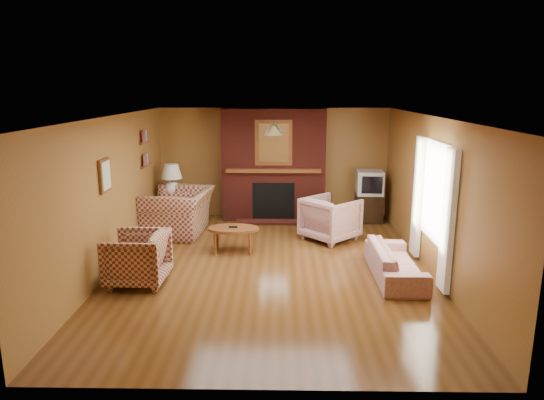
{
  "coord_description": "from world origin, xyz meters",
  "views": [
    {
      "loc": [
        0.16,
        -7.36,
        2.83
      ],
      "look_at": [
        0.01,
        0.6,
        0.98
      ],
      "focal_mm": 32.0,
      "sensor_mm": 36.0,
      "label": 1
    }
  ],
  "objects_px": {
    "plaid_loveseat": "(179,212)",
    "coffee_table": "(233,231)",
    "floral_sofa": "(395,262)",
    "side_table": "(173,211)",
    "plaid_armchair": "(137,258)",
    "tv_stand": "(369,208)",
    "crt_tv": "(370,183)",
    "fireplace": "(274,166)",
    "floral_armchair": "(330,219)",
    "table_lamp": "(172,179)"
  },
  "relations": [
    {
      "from": "fireplace",
      "to": "floral_armchair",
      "type": "height_order",
      "value": "fireplace"
    },
    {
      "from": "coffee_table",
      "to": "floral_armchair",
      "type": "bearing_deg",
      "value": 22.85
    },
    {
      "from": "table_lamp",
      "to": "tv_stand",
      "type": "xyz_separation_m",
      "value": [
        4.15,
        0.35,
        -0.68
      ]
    },
    {
      "from": "floral_sofa",
      "to": "side_table",
      "type": "distance_m",
      "value": 4.9
    },
    {
      "from": "plaid_loveseat",
      "to": "floral_sofa",
      "type": "bearing_deg",
      "value": 65.02
    },
    {
      "from": "plaid_armchair",
      "to": "floral_sofa",
      "type": "relative_size",
      "value": 0.51
    },
    {
      "from": "floral_sofa",
      "to": "crt_tv",
      "type": "height_order",
      "value": "crt_tv"
    },
    {
      "from": "floral_sofa",
      "to": "table_lamp",
      "type": "distance_m",
      "value": 4.96
    },
    {
      "from": "tv_stand",
      "to": "fireplace",
      "type": "bearing_deg",
      "value": 174.89
    },
    {
      "from": "fireplace",
      "to": "side_table",
      "type": "xyz_separation_m",
      "value": [
        -2.1,
        -0.53,
        -0.89
      ]
    },
    {
      "from": "floral_sofa",
      "to": "side_table",
      "type": "height_order",
      "value": "side_table"
    },
    {
      "from": "plaid_armchair",
      "to": "floral_armchair",
      "type": "relative_size",
      "value": 0.94
    },
    {
      "from": "table_lamp",
      "to": "floral_sofa",
      "type": "bearing_deg",
      "value": -35.32
    },
    {
      "from": "plaid_armchair",
      "to": "side_table",
      "type": "xyz_separation_m",
      "value": [
        -0.15,
        3.13,
        -0.09
      ]
    },
    {
      "from": "floral_armchair",
      "to": "plaid_loveseat",
      "type": "bearing_deg",
      "value": 40.67
    },
    {
      "from": "floral_sofa",
      "to": "table_lamp",
      "type": "bearing_deg",
      "value": 55.03
    },
    {
      "from": "fireplace",
      "to": "plaid_armchair",
      "type": "height_order",
      "value": "fireplace"
    },
    {
      "from": "side_table",
      "to": "crt_tv",
      "type": "xyz_separation_m",
      "value": [
        4.15,
        0.34,
        0.56
      ]
    },
    {
      "from": "side_table",
      "to": "tv_stand",
      "type": "relative_size",
      "value": 0.98
    },
    {
      "from": "plaid_armchair",
      "to": "crt_tv",
      "type": "bearing_deg",
      "value": 132.64
    },
    {
      "from": "tv_stand",
      "to": "coffee_table",
      "type": "bearing_deg",
      "value": -142.9
    },
    {
      "from": "floral_armchair",
      "to": "table_lamp",
      "type": "bearing_deg",
      "value": 30.33
    },
    {
      "from": "plaid_loveseat",
      "to": "crt_tv",
      "type": "height_order",
      "value": "crt_tv"
    },
    {
      "from": "floral_sofa",
      "to": "coffee_table",
      "type": "relative_size",
      "value": 1.87
    },
    {
      "from": "fireplace",
      "to": "plaid_armchair",
      "type": "bearing_deg",
      "value": -118.03
    },
    {
      "from": "fireplace",
      "to": "crt_tv",
      "type": "relative_size",
      "value": 4.15
    },
    {
      "from": "fireplace",
      "to": "floral_sofa",
      "type": "relative_size",
      "value": 1.43
    },
    {
      "from": "plaid_armchair",
      "to": "floral_sofa",
      "type": "distance_m",
      "value": 3.86
    },
    {
      "from": "floral_armchair",
      "to": "side_table",
      "type": "bearing_deg",
      "value": 30.33
    },
    {
      "from": "plaid_loveseat",
      "to": "tv_stand",
      "type": "bearing_deg",
      "value": 109.57
    },
    {
      "from": "fireplace",
      "to": "floral_sofa",
      "type": "distance_m",
      "value": 3.98
    },
    {
      "from": "floral_armchair",
      "to": "table_lamp",
      "type": "relative_size",
      "value": 1.29
    },
    {
      "from": "side_table",
      "to": "tv_stand",
      "type": "distance_m",
      "value": 4.16
    },
    {
      "from": "fireplace",
      "to": "coffee_table",
      "type": "height_order",
      "value": "fireplace"
    },
    {
      "from": "plaid_armchair",
      "to": "crt_tv",
      "type": "relative_size",
      "value": 1.47
    },
    {
      "from": "table_lamp",
      "to": "coffee_table",
      "type": "bearing_deg",
      "value": -50.11
    },
    {
      "from": "table_lamp",
      "to": "tv_stand",
      "type": "bearing_deg",
      "value": 4.82
    },
    {
      "from": "tv_stand",
      "to": "crt_tv",
      "type": "xyz_separation_m",
      "value": [
        0.0,
        -0.01,
        0.55
      ]
    },
    {
      "from": "plaid_loveseat",
      "to": "crt_tv",
      "type": "distance_m",
      "value": 4.04
    },
    {
      "from": "floral_sofa",
      "to": "tv_stand",
      "type": "bearing_deg",
      "value": -2.35
    },
    {
      "from": "table_lamp",
      "to": "plaid_armchair",
      "type": "bearing_deg",
      "value": -87.25
    },
    {
      "from": "side_table",
      "to": "crt_tv",
      "type": "height_order",
      "value": "crt_tv"
    },
    {
      "from": "floral_sofa",
      "to": "floral_armchair",
      "type": "xyz_separation_m",
      "value": [
        -0.81,
        1.87,
        0.17
      ]
    },
    {
      "from": "plaid_loveseat",
      "to": "coffee_table",
      "type": "relative_size",
      "value": 1.51
    },
    {
      "from": "floral_armchair",
      "to": "side_table",
      "type": "distance_m",
      "value": 3.34
    },
    {
      "from": "table_lamp",
      "to": "crt_tv",
      "type": "xyz_separation_m",
      "value": [
        4.15,
        0.34,
        -0.13
      ]
    },
    {
      "from": "plaid_armchair",
      "to": "floral_sofa",
      "type": "bearing_deg",
      "value": 96.04
    },
    {
      "from": "coffee_table",
      "to": "fireplace",
      "type": "bearing_deg",
      "value": 73.29
    },
    {
      "from": "plaid_loveseat",
      "to": "floral_armchair",
      "type": "distance_m",
      "value": 2.96
    },
    {
      "from": "tv_stand",
      "to": "crt_tv",
      "type": "height_order",
      "value": "crt_tv"
    }
  ]
}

